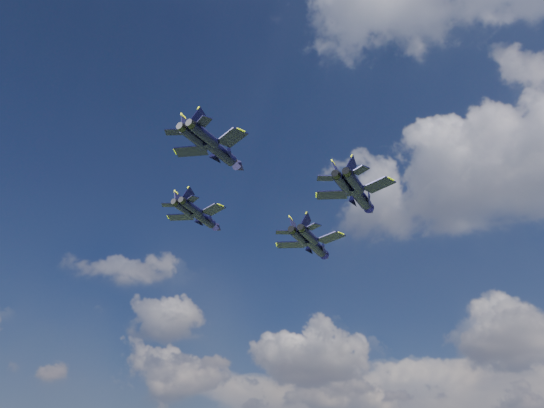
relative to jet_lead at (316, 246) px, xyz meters
The scene contains 4 objects.
jet_lead is the anchor object (origin of this frame).
jet_left 22.19m from the jet_lead, 124.68° to the right, with size 11.67×15.16×3.60m.
jet_right 21.10m from the jet_lead, 39.81° to the right, with size 12.99×16.94×4.01m.
jet_slot 32.83m from the jet_lead, 85.29° to the right, with size 12.66×16.18×3.88m.
Camera 1 is at (54.70, -67.29, 9.25)m, focal length 40.00 mm.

